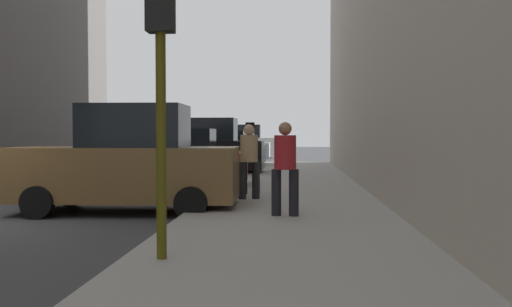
# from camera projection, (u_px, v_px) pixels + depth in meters

# --- Properties ---
(sidewalk) EXTENTS (4.00, 40.00, 0.15)m
(sidewalk) POSITION_uv_depth(u_px,v_px,m) (289.00, 221.00, 10.29)
(sidewalk) COLOR gray
(sidewalk) RESTS_ON ground_plane
(parked_bronze_suv) EXTENTS (4.65, 2.15, 2.25)m
(parked_bronze_suv) POSITION_uv_depth(u_px,v_px,m) (128.00, 163.00, 11.84)
(parked_bronze_suv) COLOR brown
(parked_bronze_suv) RESTS_ON ground_plane
(parked_red_hatchback) EXTENTS (4.24, 2.13, 1.79)m
(parked_red_hatchback) POSITION_uv_depth(u_px,v_px,m) (176.00, 161.00, 16.61)
(parked_red_hatchback) COLOR #B2191E
(parked_red_hatchback) RESTS_ON ground_plane
(parked_black_suv) EXTENTS (4.61, 2.08, 2.25)m
(parked_black_suv) POSITION_uv_depth(u_px,v_px,m) (205.00, 149.00, 22.21)
(parked_black_suv) COLOR black
(parked_black_suv) RESTS_ON ground_plane
(parked_dark_green_sedan) EXTENTS (4.25, 2.16, 1.79)m
(parked_dark_green_sedan) POSITION_uv_depth(u_px,v_px,m) (222.00, 150.00, 27.56)
(parked_dark_green_sedan) COLOR #193828
(parked_dark_green_sedan) RESTS_ON ground_plane
(parked_silver_sedan) EXTENTS (4.21, 2.08, 1.79)m
(parked_silver_sedan) POSITION_uv_depth(u_px,v_px,m) (234.00, 147.00, 33.16)
(parked_silver_sedan) COLOR #B7BABF
(parked_silver_sedan) RESTS_ON ground_plane
(parked_white_van) EXTENTS (4.62, 2.11, 2.25)m
(parked_white_van) POSITION_uv_depth(u_px,v_px,m) (243.00, 143.00, 38.67)
(parked_white_van) COLOR silver
(parked_white_van) RESTS_ON ground_plane
(fire_hydrant) EXTENTS (0.42, 0.22, 0.70)m
(fire_hydrant) POSITION_uv_depth(u_px,v_px,m) (220.00, 185.00, 12.68)
(fire_hydrant) COLOR red
(fire_hydrant) RESTS_ON sidewalk
(traffic_light) EXTENTS (0.32, 0.32, 3.60)m
(traffic_light) POSITION_uv_depth(u_px,v_px,m) (161.00, 40.00, 6.75)
(traffic_light) COLOR #514C0F
(traffic_light) RESTS_ON sidewalk
(pedestrian_with_fedora) EXTENTS (0.53, 0.48, 1.78)m
(pedestrian_with_fedora) POSITION_uv_depth(u_px,v_px,m) (250.00, 154.00, 14.17)
(pedestrian_with_fedora) COLOR black
(pedestrian_with_fedora) RESTS_ON sidewalk
(pedestrian_in_red_jacket) EXTENTS (0.51, 0.43, 1.71)m
(pedestrian_in_red_jacket) POSITION_uv_depth(u_px,v_px,m) (285.00, 164.00, 10.37)
(pedestrian_in_red_jacket) COLOR black
(pedestrian_in_red_jacket) RESTS_ON sidewalk
(pedestrian_in_tan_coat) EXTENTS (0.53, 0.49, 1.71)m
(pedestrian_in_tan_coat) POSITION_uv_depth(u_px,v_px,m) (249.00, 157.00, 13.06)
(pedestrian_in_tan_coat) COLOR black
(pedestrian_in_tan_coat) RESTS_ON sidewalk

